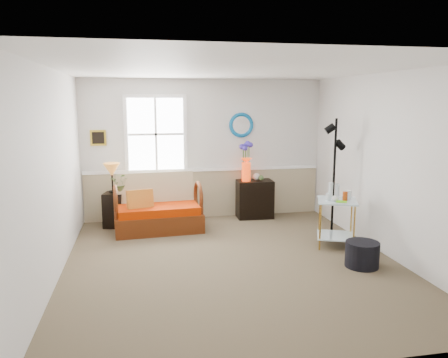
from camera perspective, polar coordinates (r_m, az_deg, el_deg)
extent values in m
cube|color=brown|center=(6.13, 1.05, -10.86)|extent=(4.50, 5.00, 0.01)
cube|color=white|center=(5.73, 1.14, 14.19)|extent=(4.50, 5.00, 0.01)
cube|color=silver|center=(8.23, -2.56, 3.88)|extent=(4.50, 0.01, 2.60)
cube|color=silver|center=(3.43, 9.88, -5.10)|extent=(4.50, 0.01, 2.60)
cube|color=silver|center=(5.76, -21.36, 0.50)|extent=(0.01, 5.00, 2.60)
cube|color=silver|center=(6.63, 20.48, 1.74)|extent=(0.01, 5.00, 2.60)
cube|color=tan|center=(8.35, -2.49, -1.94)|extent=(4.46, 0.02, 0.90)
cube|color=white|center=(8.25, -2.50, 1.24)|extent=(4.46, 0.04, 0.06)
cube|color=gold|center=(8.13, -16.11, 5.19)|extent=(0.28, 0.03, 0.28)
torus|color=#0069A4|center=(8.30, 2.26, 7.06)|extent=(0.47, 0.07, 0.47)
imported|color=#486633|center=(7.79, -13.33, -0.84)|extent=(0.44, 0.46, 0.28)
cylinder|color=black|center=(6.21, 17.59, -9.35)|extent=(0.57, 0.57, 0.34)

